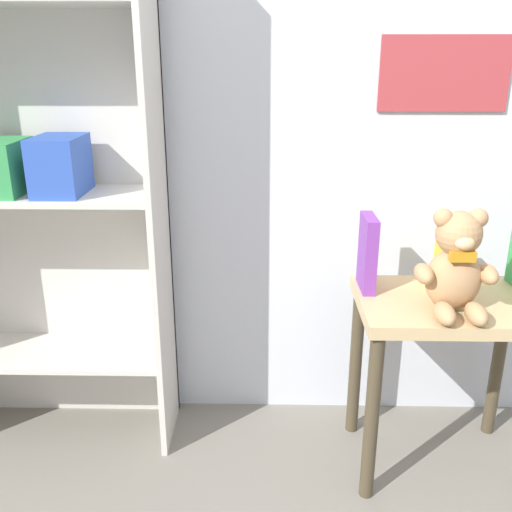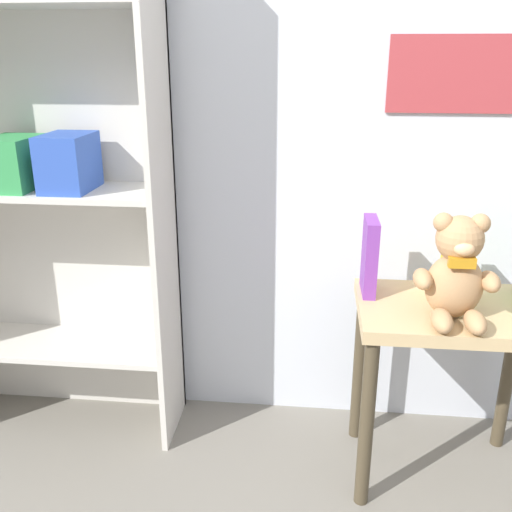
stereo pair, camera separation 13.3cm
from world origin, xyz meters
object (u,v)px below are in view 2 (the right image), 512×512
Objects in this scene: teddy_bear at (457,272)px; book_standing_purple at (370,256)px; bookshelf_side at (48,153)px; display_table at (449,341)px; book_standing_yellow at (451,264)px.

teddy_bear reaches higher than book_standing_purple.
bookshelf_side is 1.01m from book_standing_purple.
display_table is at bearing -19.34° from book_standing_purple.
teddy_bear is at bearing -98.28° from book_standing_yellow.
bookshelf_side is 5.78× the size of teddy_bear.
book_standing_purple is (-0.21, 0.15, -0.02)m from teddy_bear.
teddy_bear is (-0.02, -0.07, 0.24)m from display_table.
bookshelf_side is at bearing 168.10° from teddy_bear.
teddy_bear is at bearing -37.17° from book_standing_purple.
teddy_bear is (1.18, -0.25, -0.24)m from bookshelf_side.
bookshelf_side is 7.41× the size of book_standing_purple.
book_standing_purple is 1.18× the size of book_standing_yellow.
bookshelf_side is 1.23m from teddy_bear.
bookshelf_side is at bearing 173.74° from book_standing_purple.
display_table is 0.33m from book_standing_purple.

